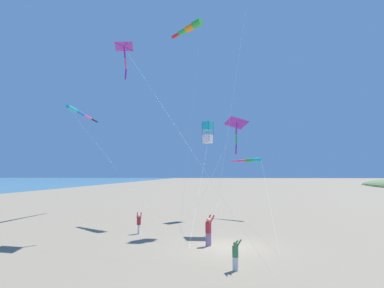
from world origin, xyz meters
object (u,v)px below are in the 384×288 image
person_adult_flyer (208,229)px  kite_windsock_striped_overhead (79,113)px  person_child_grey_jacket (235,253)px  kite_delta_orange_high_right (237,124)px  kite_box_long_streamer_left (208,132)px  person_child_green_jacket (139,222)px  kite_windsock_white_trailing (250,160)px  kite_windsock_black_fish_shape (191,27)px  kite_delta_yellow_midlevel (125,47)px

person_adult_flyer → kite_windsock_striped_overhead: (14.01, -14.31, 9.44)m
person_child_grey_jacket → kite_delta_orange_high_right: (-0.52, -10.29, 7.00)m
kite_box_long_streamer_left → person_adult_flyer: bearing=92.8°
person_child_green_jacket → kite_windsock_white_trailing: bearing=-130.9°
kite_windsock_black_fish_shape → kite_box_long_streamer_left: size_ratio=1.38×
person_adult_flyer → kite_windsock_white_trailing: size_ratio=0.11×
person_child_green_jacket → kite_windsock_white_trailing: 13.42m
kite_windsock_striped_overhead → person_child_green_jacket: bearing=130.2°
kite_windsock_white_trailing → kite_windsock_striped_overhead: 18.16m
kite_delta_yellow_midlevel → kite_windsock_white_trailing: bearing=-136.1°
person_child_green_jacket → kite_delta_yellow_midlevel: 12.48m
person_child_grey_jacket → kite_box_long_streamer_left: bearing=-83.5°
person_child_green_jacket → kite_delta_orange_high_right: kite_delta_orange_high_right is taller
kite_windsock_striped_overhead → kite_windsock_white_trailing: bearing=175.9°
person_child_grey_jacket → person_adult_flyer: bearing=-74.4°
kite_windsock_striped_overhead → kite_delta_orange_high_right: kite_windsock_striped_overhead is taller
kite_windsock_white_trailing → kite_delta_yellow_midlevel: size_ratio=1.19×
kite_windsock_black_fish_shape → kite_box_long_streamer_left: 10.46m
person_adult_flyer → kite_delta_orange_high_right: size_ratio=0.21×
kite_windsock_black_fish_shape → person_child_green_jacket: bearing=73.3°
person_adult_flyer → kite_windsock_black_fish_shape: 21.41m
kite_windsock_white_trailing → person_adult_flyer: bearing=75.5°
person_adult_flyer → kite_delta_yellow_midlevel: size_ratio=0.13×
person_adult_flyer → kite_box_long_streamer_left: bearing=-87.2°
kite_windsock_black_fish_shape → kite_delta_orange_high_right: bearing=120.4°
kite_box_long_streamer_left → kite_windsock_striped_overhead: bearing=-8.7°
kite_delta_yellow_midlevel → kite_delta_orange_high_right: kite_delta_yellow_midlevel is taller
kite_windsock_white_trailing → kite_box_long_streamer_left: size_ratio=1.17×
kite_windsock_black_fish_shape → kite_windsock_white_trailing: kite_windsock_black_fish_shape is taller
person_child_green_jacket → kite_box_long_streamer_left: kite_box_long_streamer_left is taller
person_child_grey_jacket → kite_box_long_streamer_left: size_ratio=0.10×
kite_box_long_streamer_left → kite_delta_yellow_midlevel: bearing=56.4°
person_child_green_jacket → kite_delta_orange_high_right: 9.88m
kite_windsock_white_trailing → person_child_green_jacket: bearing=49.1°
kite_windsock_black_fish_shape → kite_delta_yellow_midlevel: 10.71m
person_child_grey_jacket → kite_delta_yellow_midlevel: kite_delta_yellow_midlevel is taller
person_adult_flyer → kite_windsock_striped_overhead: 22.14m
person_child_green_jacket → kite_delta_yellow_midlevel: size_ratio=0.11×
person_child_green_jacket → kite_windsock_striped_overhead: (9.12, -10.79, 9.60)m
kite_windsock_striped_overhead → kite_windsock_black_fish_shape: bearing=170.9°
person_child_green_jacket → kite_windsock_black_fish_shape: 19.78m
person_child_green_jacket → kite_windsock_white_trailing: (-8.27, -9.55, 4.52)m
person_child_grey_jacket → kite_delta_orange_high_right: size_ratio=0.16×
kite_box_long_streamer_left → kite_windsock_white_trailing: bearing=-168.4°
person_child_grey_jacket → kite_windsock_white_trailing: 18.60m
person_adult_flyer → kite_windsock_striped_overhead: size_ratio=0.11×
kite_windsock_white_trailing → kite_delta_yellow_midlevel: bearing=43.9°
person_adult_flyer → kite_box_long_streamer_left: 14.11m
kite_windsock_black_fish_shape → kite_windsock_striped_overhead: 14.29m
person_child_grey_jacket → kite_delta_yellow_midlevel: size_ratio=0.10×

